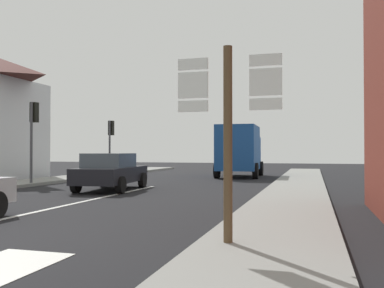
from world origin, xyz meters
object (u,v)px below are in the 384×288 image
object	(u,v)px
route_sign_post	(228,129)
traffic_light_near_left	(33,124)
sedan_far	(111,171)
traffic_light_far_left	(111,135)
delivery_truck	(239,150)

from	to	relation	value
route_sign_post	traffic_light_near_left	size ratio (longest dim) A/B	0.85
sedan_far	traffic_light_near_left	size ratio (longest dim) A/B	1.16
sedan_far	traffic_light_near_left	distance (m)	4.94
traffic_light_near_left	traffic_light_far_left	world-z (taller)	traffic_light_near_left
traffic_light_far_left	delivery_truck	bearing A→B (deg)	9.52
route_sign_post	traffic_light_far_left	bearing A→B (deg)	121.77
sedan_far	traffic_light_far_left	distance (m)	9.88
route_sign_post	sedan_far	bearing A→B (deg)	126.12
sedan_far	delivery_truck	size ratio (longest dim) A/B	0.86
sedan_far	traffic_light_near_left	world-z (taller)	traffic_light_near_left
sedan_far	route_sign_post	distance (m)	11.06
traffic_light_near_left	sedan_far	bearing A→B (deg)	-13.47
route_sign_post	traffic_light_far_left	world-z (taller)	traffic_light_far_left
route_sign_post	traffic_light_near_left	world-z (taller)	traffic_light_near_left
delivery_truck	traffic_light_near_left	size ratio (longest dim) A/B	1.35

